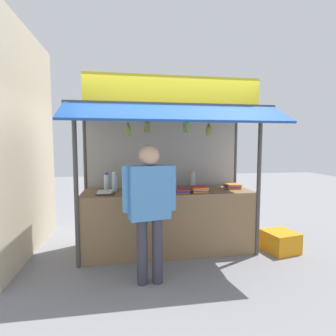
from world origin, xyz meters
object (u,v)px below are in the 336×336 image
Objects in this scene: water_bottle_mid_left at (107,182)px; magazine_stack_rear_center at (199,189)px; vendor_person at (149,201)px; banana_bunch_inner_right at (128,131)px; plastic_crate at (280,241)px; water_bottle_back_right at (193,179)px; water_bottle_right at (114,182)px; magazine_stack_left at (232,186)px; banana_bunch_rightmost at (209,131)px; banana_bunch_inner_left at (186,127)px; banana_bunch_leftmost at (147,127)px; magazine_stack_mid_right at (181,191)px; magazine_stack_front_left at (104,193)px.

magazine_stack_rear_center is at bearing -12.29° from water_bottle_mid_left.
water_bottle_mid_left is 1.20m from vendor_person.
banana_bunch_inner_right reaches higher than magazine_stack_rear_center.
plastic_crate is at bearing -6.45° from magazine_stack_rear_center.
water_bottle_right is at bearing -169.45° from water_bottle_back_right.
magazine_stack_left is 0.86× the size of banana_bunch_rightmost.
banana_bunch_inner_left is 0.32m from banana_bunch_rightmost.
plastic_crate is (2.08, 0.62, -0.84)m from vendor_person.
magazine_stack_rear_center is (-0.04, -0.51, -0.08)m from water_bottle_back_right.
banana_bunch_leftmost is (-1.40, -0.50, 0.90)m from magazine_stack_left.
water_bottle_mid_left is 1.10× the size of magazine_stack_rear_center.
banana_bunch_rightmost is (1.08, -0.00, 0.01)m from banana_bunch_inner_right.
water_bottle_mid_left is at bearing 164.39° from magazine_stack_mid_right.
banana_bunch_leftmost reaches higher than magazine_stack_left.
vendor_person is (-0.85, -1.27, -0.07)m from water_bottle_back_right.
banana_bunch_inner_left and banana_bunch_rightmost have the same top height.
banana_bunch_leftmost is at bearing -150.28° from magazine_stack_mid_right.
water_bottle_mid_left is 0.17× the size of vendor_person.
magazine_stack_front_left is 0.15× the size of vendor_person.
water_bottle_right is 1.86m from magazine_stack_left.
magazine_stack_left reaches higher than magazine_stack_mid_right.
banana_bunch_inner_left is (-0.32, -0.81, 0.82)m from water_bottle_back_right.
water_bottle_back_right is 0.82× the size of banana_bunch_inner_right.
banana_bunch_inner_right is 1.07× the size of banana_bunch_rightmost.
water_bottle_right is at bearing 156.11° from banana_bunch_rightmost.
magazine_stack_left is at bearing 13.15° from magazine_stack_mid_right.
water_bottle_mid_left is 0.92× the size of banana_bunch_inner_right.
banana_bunch_rightmost is (0.31, -0.29, 0.87)m from magazine_stack_mid_right.
banana_bunch_inner_right reaches higher than magazine_stack_front_left.
banana_bunch_inner_left reaches higher than water_bottle_back_right.
magazine_stack_rear_center is 0.83× the size of banana_bunch_inner_right.
water_bottle_right is at bearing 170.70° from plastic_crate.
banana_bunch_inner_left is (0.77, 0.00, 0.06)m from banana_bunch_inner_right.
banana_bunch_leftmost is at bearing -135.58° from water_bottle_back_right.
banana_bunch_inner_left is 2.32m from plastic_crate.
magazine_stack_left is 1.00× the size of banana_bunch_inner_left.
vendor_person is (-1.42, -0.96, 0.01)m from magazine_stack_left.
water_bottle_right is 1.28m from magazine_stack_rear_center.
magazine_stack_left is 0.97× the size of magazine_stack_rear_center.
plastic_crate is (2.05, 0.16, -1.72)m from banana_bunch_leftmost.
magazine_stack_left is (0.57, -0.31, -0.08)m from water_bottle_back_right.
banana_bunch_leftmost is at bearing -158.82° from magazine_stack_rear_center.
banana_bunch_rightmost is at bearing -14.41° from magazine_stack_front_left.
magazine_stack_mid_right is at bearing -15.61° from water_bottle_mid_left.
water_bottle_back_right is at bearing 8.58° from water_bottle_mid_left.
water_bottle_mid_left reaches higher than water_bottle_back_right.
water_bottle_right is 0.18× the size of vendor_person.
plastic_crate is (1.22, 0.16, -1.68)m from banana_bunch_rightmost.
banana_bunch_inner_left and banana_bunch_leftmost have the same top height.
banana_bunch_inner_left reaches higher than magazine_stack_rear_center.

